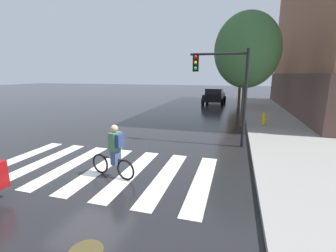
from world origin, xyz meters
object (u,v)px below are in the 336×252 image
at_px(manhole_cover, 86,251).
at_px(street_tree_near, 247,51).
at_px(street_tree_mid, 241,60).
at_px(fire_hydrant, 264,119).
at_px(cyclist, 115,152).
at_px(street_tree_far, 241,72).
at_px(sedan_mid, 214,96).
at_px(traffic_light_near, 226,81).

bearing_deg(manhole_cover, street_tree_near, 76.13).
relative_size(manhole_cover, street_tree_mid, 0.10).
bearing_deg(fire_hydrant, cyclist, -120.28).
xyz_separation_m(street_tree_near, street_tree_far, (-0.08, 17.24, -1.11)).
height_order(sedan_mid, fire_hydrant, sedan_mid).
distance_m(cyclist, street_tree_near, 10.27).
height_order(sedan_mid, traffic_light_near, traffic_light_near).
height_order(street_tree_mid, street_tree_far, street_tree_mid).
xyz_separation_m(cyclist, fire_hydrant, (5.15, 8.83, -0.31)).
bearing_deg(traffic_light_near, sedan_mid, 96.76).
bearing_deg(street_tree_near, sedan_mid, 103.72).
xyz_separation_m(cyclist, street_tree_mid, (3.72, 17.04, 3.56)).
bearing_deg(sedan_mid, traffic_light_near, -83.24).
bearing_deg(fire_hydrant, sedan_mid, 109.64).
xyz_separation_m(manhole_cover, fire_hydrant, (4.15, 11.82, 0.53)).
bearing_deg(sedan_mid, manhole_cover, -90.42).
xyz_separation_m(fire_hydrant, street_tree_mid, (-1.44, 8.21, 3.88)).
relative_size(street_tree_near, street_tree_mid, 1.02).
relative_size(street_tree_near, street_tree_far, 1.33).
bearing_deg(manhole_cover, sedan_mid, 89.58).
relative_size(manhole_cover, cyclist, 0.38).
distance_m(sedan_mid, cyclist, 20.02).
relative_size(cyclist, fire_hydrant, 2.17).
bearing_deg(cyclist, street_tree_mid, 77.70).
bearing_deg(sedan_mid, street_tree_far, 66.22).
xyz_separation_m(cyclist, street_tree_near, (3.91, 8.77, 3.64)).
distance_m(traffic_light_near, street_tree_near, 4.74).
distance_m(street_tree_near, street_tree_far, 17.28).
height_order(sedan_mid, cyclist, cyclist).
bearing_deg(street_tree_mid, cyclist, -102.30).
distance_m(sedan_mid, street_tree_near, 12.11).
relative_size(sedan_mid, street_tree_near, 0.72).
xyz_separation_m(manhole_cover, street_tree_near, (2.91, 11.77, 4.48)).
bearing_deg(traffic_light_near, street_tree_mid, 86.83).
xyz_separation_m(sedan_mid, traffic_light_near, (1.85, -15.58, 2.02)).
distance_m(sedan_mid, street_tree_mid, 5.28).
xyz_separation_m(cyclist, traffic_light_near, (3.02, 4.41, 2.02)).
distance_m(manhole_cover, street_tree_far, 29.34).
bearing_deg(street_tree_near, traffic_light_near, -101.57).
bearing_deg(street_tree_near, cyclist, -114.02).
xyz_separation_m(cyclist, street_tree_far, (3.83, 26.01, 2.53)).
bearing_deg(street_tree_far, street_tree_mid, -90.70).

